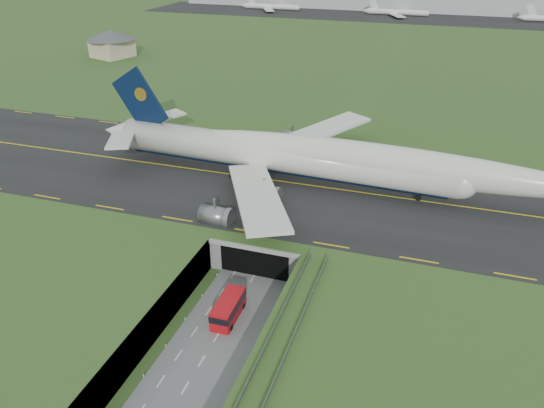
% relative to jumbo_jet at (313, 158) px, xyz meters
% --- Properties ---
extents(ground, '(900.00, 900.00, 0.00)m').
position_rel_jumbo_jet_xyz_m(ground, '(-3.15, -33.96, -11.73)').
color(ground, '#375120').
rests_on(ground, ground).
extents(airfield_deck, '(800.00, 800.00, 6.00)m').
position_rel_jumbo_jet_xyz_m(airfield_deck, '(-3.15, -33.96, -8.73)').
color(airfield_deck, gray).
rests_on(airfield_deck, ground).
extents(trench_road, '(12.00, 75.00, 0.20)m').
position_rel_jumbo_jet_xyz_m(trench_road, '(-3.15, -41.46, -11.63)').
color(trench_road, slate).
rests_on(trench_road, ground).
extents(taxiway, '(800.00, 44.00, 0.18)m').
position_rel_jumbo_jet_xyz_m(taxiway, '(-3.15, -0.96, -5.64)').
color(taxiway, black).
rests_on(taxiway, airfield_deck).
extents(tunnel_portal, '(17.00, 22.30, 6.00)m').
position_rel_jumbo_jet_xyz_m(tunnel_portal, '(-3.15, -17.25, -8.39)').
color(tunnel_portal, gray).
rests_on(tunnel_portal, ground).
extents(guideway, '(3.00, 53.00, 7.05)m').
position_rel_jumbo_jet_xyz_m(guideway, '(7.85, -53.07, -6.40)').
color(guideway, '#A8A8A3').
rests_on(guideway, ground).
extents(jumbo_jet, '(101.77, 64.10, 21.22)m').
position_rel_jumbo_jet_xyz_m(jumbo_jet, '(0.00, 0.00, 0.00)').
color(jumbo_jet, silver).
rests_on(jumbo_jet, ground).
extents(shuttle_tram, '(3.20, 7.98, 3.22)m').
position_rel_jumbo_jet_xyz_m(shuttle_tram, '(-3.17, -37.32, -9.96)').
color(shuttle_tram, red).
rests_on(shuttle_tram, ground).
extents(service_building, '(24.37, 24.37, 10.52)m').
position_rel_jumbo_jet_xyz_m(service_building, '(-106.01, 90.88, 0.51)').
color(service_building, '#C8B590').
rests_on(service_building, ground).
extents(distant_hills, '(700.00, 91.00, 60.00)m').
position_rel_jumbo_jet_xyz_m(distant_hills, '(61.23, 396.04, -15.73)').
color(distant_hills, '#51615C').
rests_on(distant_hills, ground).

